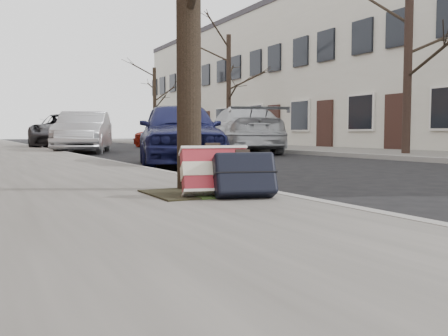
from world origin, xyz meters
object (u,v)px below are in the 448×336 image
suitcase_red (215,172)px  car_near_front (179,133)px  suitcase_navy (245,174)px  car_near_mid (84,132)px

suitcase_red → car_near_front: size_ratio=0.14×
suitcase_red → suitcase_navy: suitcase_red is taller
suitcase_red → car_near_front: car_near_front is taller
suitcase_red → car_near_mid: size_ratio=0.13×
suitcase_navy → car_near_mid: bearing=99.2°
suitcase_red → suitcase_navy: (0.19, -0.22, -0.01)m
car_near_front → suitcase_navy: bearing=-89.9°
suitcase_navy → car_near_mid: (1.53, 14.28, 0.40)m
car_near_front → suitcase_red: bearing=-92.1°
suitcase_red → car_near_mid: 14.17m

